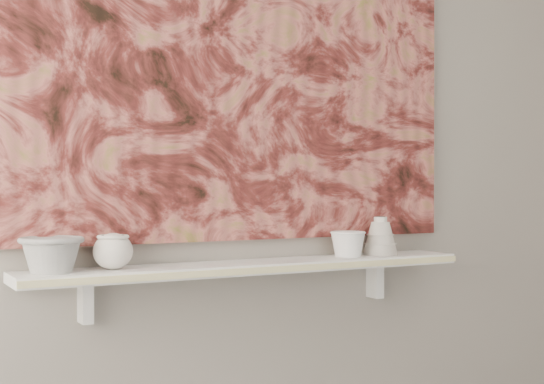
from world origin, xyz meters
TOP-DOWN VIEW (x-y plane):
  - wall_back at (0.00, 1.60)m, footprint 3.60×0.00m
  - shelf at (0.00, 1.51)m, footprint 1.40×0.18m
  - shelf_stripe at (0.00, 1.41)m, footprint 1.40×0.01m
  - bracket_left at (-0.49, 1.57)m, footprint 0.03×0.06m
  - bracket_right at (0.49, 1.57)m, footprint 0.03×0.06m
  - painting at (0.00, 1.59)m, footprint 1.50×0.02m
  - house_motif at (0.45, 1.57)m, footprint 0.09×0.00m
  - bowl_grey at (-0.60, 1.51)m, footprint 0.17×0.17m
  - cup_cream at (-0.43, 1.51)m, footprint 0.13×0.13m
  - bell_vessel at (0.46, 1.51)m, footprint 0.14×0.14m
  - bowl_white at (0.33, 1.51)m, footprint 0.14×0.14m

SIDE VIEW (x-z plane):
  - bracket_left at x=-0.49m, z-range 0.78..0.90m
  - bracket_right at x=0.49m, z-range 0.78..0.90m
  - shelf at x=0.00m, z-range 0.90..0.93m
  - shelf_stripe at x=0.00m, z-range 0.91..0.92m
  - bowl_white at x=0.33m, z-range 0.93..1.01m
  - bowl_grey at x=-0.60m, z-range 0.93..1.03m
  - cup_cream at x=-0.43m, z-range 0.93..1.03m
  - bell_vessel at x=0.46m, z-range 0.93..1.06m
  - house_motif at x=0.45m, z-range 1.19..1.27m
  - wall_back at x=0.00m, z-range -0.45..3.15m
  - painting at x=0.00m, z-range 0.99..2.09m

